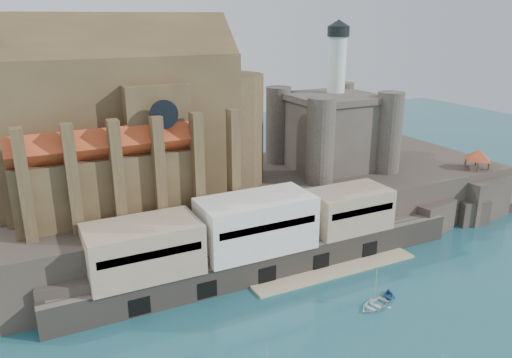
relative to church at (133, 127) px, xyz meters
name	(u,v)px	position (x,y,z in m)	size (l,w,h in m)	color
ground	(403,334)	(24.13, -41.85, -22.13)	(300.00, 300.00, 0.00)	#194C55
promontory	(264,204)	(23.94, -2.48, -17.20)	(100.00, 36.00, 10.00)	#2C2621
quay	(256,240)	(13.94, -18.78, -16.06)	(70.00, 12.00, 13.05)	#60564C
church	(133,127)	(0.00, 0.00, 0.00)	(47.00, 25.93, 30.51)	#493922
castle_keep	(332,127)	(40.21, -0.78, -3.81)	(21.20, 21.20, 29.30)	#403A33
rock_outcrop	(473,196)	(66.13, -16.01, -18.11)	(14.50, 10.50, 8.70)	#2C2621
pavilion	(478,156)	(66.13, -15.85, -9.40)	(6.40, 6.40, 5.40)	#493922
boat_6	(374,307)	(24.81, -35.02, -22.13)	(3.80, 1.10, 5.32)	silver
boat_7	(388,297)	(28.53, -33.81, -22.13)	(2.53, 1.54, 2.93)	#234390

